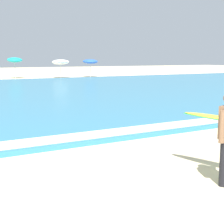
# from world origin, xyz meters

# --- Properties ---
(ground_plane) EXTENTS (160.00, 160.00, 0.00)m
(ground_plane) POSITION_xyz_m (0.00, 0.00, 0.00)
(ground_plane) COLOR beige
(surf_foam) EXTENTS (120.00, 0.89, 0.01)m
(surf_foam) POSITION_xyz_m (0.00, 4.86, 0.15)
(surf_foam) COLOR white
(surf_foam) RESTS_ON sea
(beach_umbrella_4) EXTENTS (1.70, 1.75, 2.44)m
(beach_umbrella_4) POSITION_xyz_m (6.77, 35.69, 2.09)
(beach_umbrella_4) COLOR beige
(beach_umbrella_4) RESTS_ON ground
(beach_umbrella_5) EXTENTS (1.97, 2.00, 2.17)m
(beach_umbrella_5) POSITION_xyz_m (11.62, 34.03, 1.83)
(beach_umbrella_5) COLOR beige
(beach_umbrella_5) RESTS_ON ground
(beach_umbrella_6) EXTENTS (1.81, 1.84, 2.21)m
(beach_umbrella_6) POSITION_xyz_m (15.42, 34.00, 1.87)
(beach_umbrella_6) COLOR beige
(beach_umbrella_6) RESTS_ON ground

